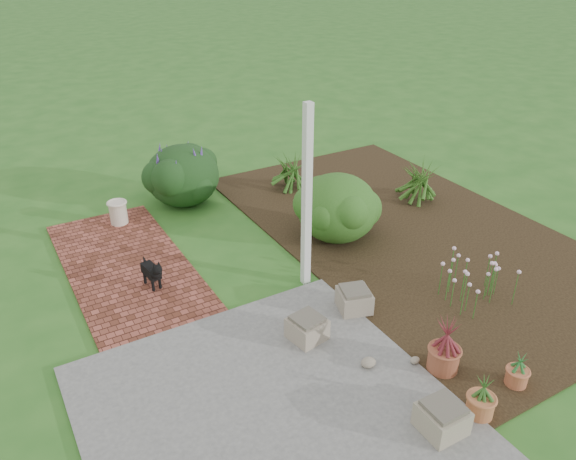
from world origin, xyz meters
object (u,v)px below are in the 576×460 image
cream_ceramic_urn (118,213)px  evergreen_shrub (338,206)px  stone_trough_near (442,419)px  black_dog (152,271)px

cream_ceramic_urn → evergreen_shrub: size_ratio=0.30×
cream_ceramic_urn → evergreen_shrub: (2.80, -2.14, 0.33)m
stone_trough_near → black_dog: black_dog is taller
cream_ceramic_urn → evergreen_shrub: bearing=-37.4°
stone_trough_near → evergreen_shrub: evergreen_shrub is taller
black_dog → evergreen_shrub: 2.92m
stone_trough_near → black_dog: (-1.59, 3.73, 0.12)m
black_dog → evergreen_shrub: evergreen_shrub is taller
stone_trough_near → evergreen_shrub: size_ratio=0.32×
black_dog → cream_ceramic_urn: black_dog is taller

